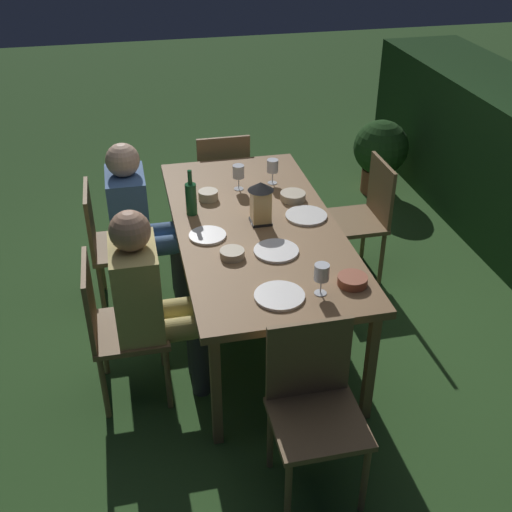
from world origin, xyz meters
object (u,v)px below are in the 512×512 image
Objects in this scene: bowl_bread at (232,253)px; chair_side_right_a at (363,214)px; wine_glass_c at (238,173)px; dining_table at (256,231)px; bowl_dip at (208,195)px; plate_c at (208,235)px; chair_side_left_a at (112,241)px; chair_head_near at (222,179)px; bowl_olives at (352,280)px; chair_head_far at (314,404)px; chair_side_left_b at (116,324)px; person_in_mustard at (150,296)px; lantern_centerpiece at (261,200)px; wine_glass_a at (273,167)px; bowl_salad at (293,196)px; person_in_blue at (140,218)px; potted_plant_by_hedge at (380,152)px; plate_a at (279,296)px; plate_d at (276,251)px; green_bottle_on_table at (191,198)px; wine_glass_b at (322,274)px; plate_b at (306,216)px.

chair_side_right_a is at bearing 126.14° from bowl_bread.
dining_table is at bearing 1.13° from wine_glass_c.
dining_table is 15.80× the size of bowl_dip.
chair_side_left_a is at bearing -133.59° from plate_c.
bowl_olives is (1.97, 0.34, 0.29)m from chair_head_near.
chair_head_far is 1.90m from chair_side_left_a.
chair_side_left_b is 0.25m from person_in_mustard.
lantern_centerpiece is (-0.46, 0.90, 0.42)m from chair_side_left_b.
wine_glass_c is 1.34× the size of bowl_dip.
bowl_bread is (0.34, -0.21, 0.07)m from dining_table.
wine_glass_a is 1.04× the size of bowl_salad.
person_in_blue is at bearing 180.00° from person_in_mustard.
dining_table is at bearing 30.70° from bowl_dip.
bowl_dip is at bearing -64.40° from wine_glass_c.
chair_head_far reaches higher than potted_plant_by_hedge.
chair_side_right_a is 0.96m from wine_glass_c.
wine_glass_c is 1.25m from plate_a.
wine_glass_a reaches higher than plate_c.
chair_head_far is (1.24, 0.00, -0.22)m from dining_table.
chair_side_left_a is at bearing -85.76° from wine_glass_a.
bowl_dip is (-0.72, -0.27, 0.02)m from plate_d.
green_bottle_on_table is at bearing -51.13° from wine_glass_c.
person_in_mustard is 0.88m from lantern_centerpiece.
bowl_olives is 0.68m from bowl_bread.
chair_side_left_a is at bearing -130.83° from plate_d.
chair_head_near is 5.36× the size of bowl_salad.
wine_glass_b is 0.78× the size of plate_c.
person_in_mustard reaches higher than potted_plant_by_hedge.
chair_head_far is 1.78m from wine_glass_c.
plate_c is (0.54, 0.56, 0.28)m from chair_side_left_a.
chair_head_near is 2.02m from plate_a.
wine_glass_a reaches higher than bowl_salad.
bowl_bread reaches higher than plate_c.
bowl_dip reaches higher than plate_c.
dining_table is 1.26m from chair_head_near.
chair_head_near reaches higher than potted_plant_by_hedge.
person_in_mustard is 0.90m from person_in_blue.
lantern_centerpiece reaches higher than chair_head_near.
plate_b is at bearing 56.38° from bowl_dip.
bowl_bread is at bearing 40.09° from chair_side_left_a.
chair_head_far reaches higher than bowl_dip.
wine_glass_b is (0.78, 0.13, -0.03)m from lantern_centerpiece.
lantern_centerpiece reaches higher than bowl_olives.
plate_a is at bearing -37.21° from chair_side_right_a.
chair_head_far is 1.67m from bowl_dip.
plate_c is at bearing -134.51° from bowl_olives.
chair_head_far is 5.15× the size of wine_glass_c.
dining_table is 0.60m from wine_glass_a.
wine_glass_b reaches higher than bowl_bread.
chair_side_left_b is at bearing -68.42° from plate_b.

